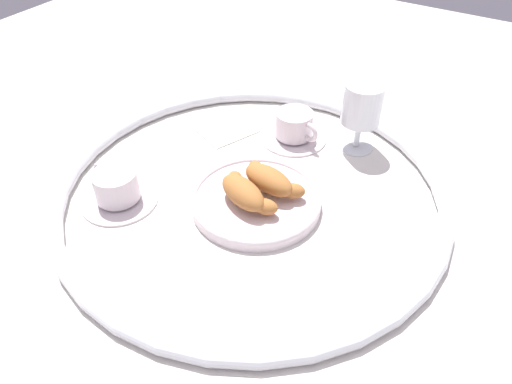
# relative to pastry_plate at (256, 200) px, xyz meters

# --- Properties ---
(ground_plane) EXTENTS (2.20, 2.20, 0.00)m
(ground_plane) POSITION_rel_pastry_plate_xyz_m (-0.02, 0.02, -0.01)
(ground_plane) COLOR silver
(table_chrome_rim) EXTENTS (0.69, 0.69, 0.02)m
(table_chrome_rim) POSITION_rel_pastry_plate_xyz_m (-0.02, 0.02, 0.00)
(table_chrome_rim) COLOR silver
(table_chrome_rim) RESTS_ON ground_plane
(pastry_plate) EXTENTS (0.23, 0.23, 0.02)m
(pastry_plate) POSITION_rel_pastry_plate_xyz_m (0.00, 0.00, 0.00)
(pastry_plate) COLOR silver
(pastry_plate) RESTS_ON ground_plane
(croissant_large) EXTENTS (0.13, 0.09, 0.04)m
(croissant_large) POSITION_rel_pastry_plate_xyz_m (-0.01, -0.02, 0.03)
(croissant_large) COLOR #AD6B33
(croissant_large) RESTS_ON pastry_plate
(croissant_small) EXTENTS (0.13, 0.08, 0.04)m
(croissant_small) POSITION_rel_pastry_plate_xyz_m (0.01, 0.03, 0.03)
(croissant_small) COLOR #AD6B33
(croissant_small) RESTS_ON pastry_plate
(coffee_cup_near) EXTENTS (0.14, 0.14, 0.06)m
(coffee_cup_near) POSITION_rel_pastry_plate_xyz_m (-0.21, -0.12, 0.01)
(coffee_cup_near) COLOR silver
(coffee_cup_near) RESTS_ON ground_plane
(coffee_cup_far) EXTENTS (0.14, 0.14, 0.06)m
(coffee_cup_far) POSITION_rel_pastry_plate_xyz_m (-0.04, 0.22, 0.01)
(coffee_cup_far) COLOR silver
(coffee_cup_far) RESTS_ON ground_plane
(juice_glass_left) EXTENTS (0.08, 0.08, 0.14)m
(juice_glass_left) POSITION_rel_pastry_plate_xyz_m (0.08, 0.26, 0.08)
(juice_glass_left) COLOR white
(juice_glass_left) RESTS_ON ground_plane
(folded_napkin) EXTENTS (0.14, 0.14, 0.01)m
(folded_napkin) POSITION_rel_pastry_plate_xyz_m (-0.18, 0.17, -0.01)
(folded_napkin) COLOR silver
(folded_napkin) RESTS_ON ground_plane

